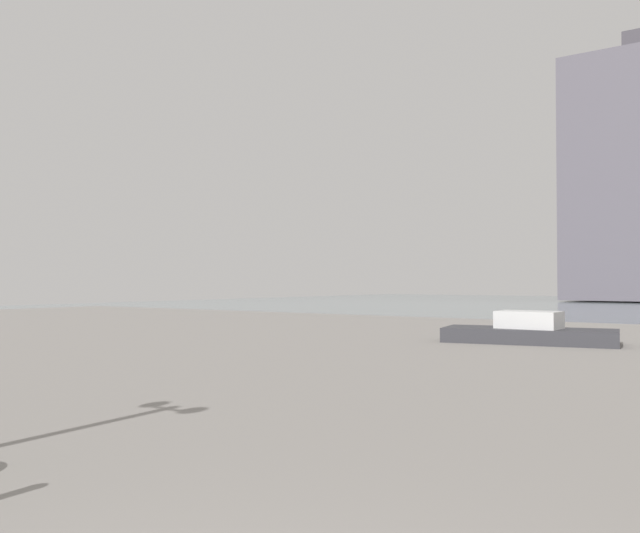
{
  "coord_description": "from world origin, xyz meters",
  "views": [
    {
      "loc": [
        -1.22,
        1.17,
        1.6
      ],
      "look_at": [
        5.74,
        -8.6,
        1.87
      ],
      "focal_mm": 37.39,
      "sensor_mm": 36.0,
      "label": 1
    }
  ],
  "objects": [
    {
      "name": "boat",
      "position": [
        4.4,
        -16.11,
        0.21
      ],
      "size": [
        4.54,
        2.41,
        0.95
      ],
      "color": "#333338",
      "rests_on": "ground"
    }
  ]
}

